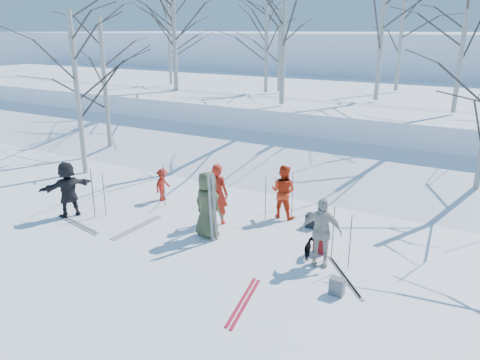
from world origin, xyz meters
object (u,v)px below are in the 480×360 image
Objects in this scene: skier_olive_center at (207,205)px; skier_redor_behind at (283,191)px; skier_red_seated at (163,185)px; backpack_red at (320,245)px; skier_cream_east at (321,232)px; skier_red_north at (218,194)px; skier_grey_west at (68,189)px; backpack_grey at (337,287)px; backpack_dark at (312,221)px; dog at (310,249)px.

skier_olive_center reaches higher than skier_redor_behind.
skier_red_seated is 2.53× the size of backpack_red.
skier_red_seated is (-3.96, -0.67, -0.27)m from skier_redor_behind.
skier_cream_east reaches higher than skier_redor_behind.
skier_red_north is 4.44m from skier_grey_west.
skier_olive_center is 1.03× the size of skier_red_north.
skier_olive_center reaches higher than backpack_grey.
skier_redor_behind is at bearing 164.76° from backpack_dark.
skier_olive_center is at bearing 162.93° from skier_cream_east.
skier_red_north is 2.76m from backpack_dark.
backpack_dark is (-0.95, 1.93, -0.63)m from skier_cream_east.
skier_red_seated is at bearing 169.67° from skier_grey_west.
backpack_red is 1.54m from backpack_dark.
skier_red_seated is 0.64× the size of skier_cream_east.
skier_redor_behind is (1.15, 2.23, -0.10)m from skier_olive_center.
skier_olive_center reaches higher than dog.
skier_cream_east is 0.99× the size of skier_grey_west.
skier_grey_west is at bearing -168.53° from backpack_red.
skier_red_seated reaches higher than dog.
backpack_red is (-0.20, 0.59, -0.62)m from skier_cream_east.
skier_red_north is at bearing 42.07° from skier_redor_behind.
skier_red_seated reaches higher than backpack_red.
skier_cream_east is 0.88m from backpack_red.
skier_olive_center is 3.02m from backpack_dark.
skier_red_seated is 5.85m from backpack_red.
skier_redor_behind is 3.99× the size of backpack_dark.
backpack_dark reaches higher than backpack_grey.
dog is at bearing -107.22° from backpack_red.
skier_redor_behind reaches higher than backpack_dark.
skier_redor_behind is 6.31m from skier_grey_west.
skier_cream_east is (3.43, -0.90, -0.05)m from skier_red_north.
skier_redor_behind is at bearing -85.31° from skier_red_seated.
skier_grey_west is 7.47m from backpack_red.
skier_redor_behind is at bearing -142.81° from skier_red_north.
skier_redor_behind is 2.87× the size of dog.
skier_cream_east reaches higher than backpack_dark.
backpack_grey is (1.13, -1.27, -0.04)m from dog.
skier_red_seated is at bearing 158.74° from backpack_grey.
skier_red_north is 4.62× the size of backpack_grey.
skier_red_north is 4.73m from backpack_grey.
skier_olive_center is 0.96m from skier_red_north.
skier_cream_east is at bearing 131.35° from skier_redor_behind.
skier_red_seated is 1.91× the size of dog.
backpack_red is (3.23, -0.31, -0.67)m from skier_red_north.
backpack_grey is at bearing 112.28° from dog.
skier_redor_behind is 4.02m from skier_red_seated.
skier_red_seated is at bearing 170.52° from backpack_red.
skier_grey_west reaches higher than skier_redor_behind.
skier_redor_behind is 0.96× the size of skier_cream_east.
skier_red_north is 3.25m from dog.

